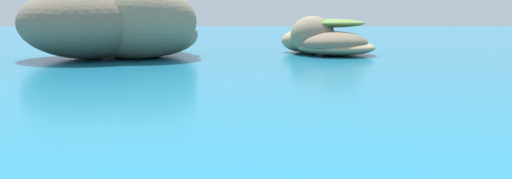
# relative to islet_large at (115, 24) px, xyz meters

# --- Properties ---
(islet_large) EXTENTS (26.89, 26.21, 10.04)m
(islet_large) POSITION_rel_islet_large_xyz_m (0.00, 0.00, 0.00)
(islet_large) COLOR #756651
(islet_large) RESTS_ON ground
(islet_small) EXTENTS (14.94, 16.78, 5.13)m
(islet_small) POSITION_rel_islet_large_xyz_m (26.93, 4.31, -2.32)
(islet_small) COLOR #84755B
(islet_small) RESTS_ON ground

